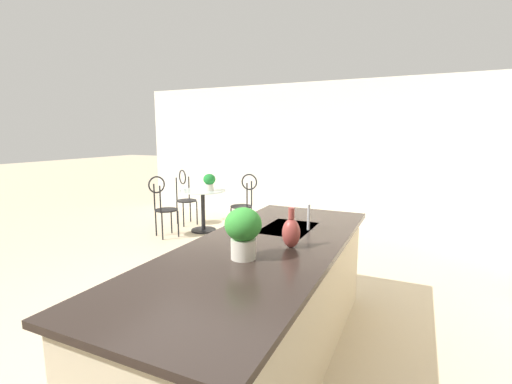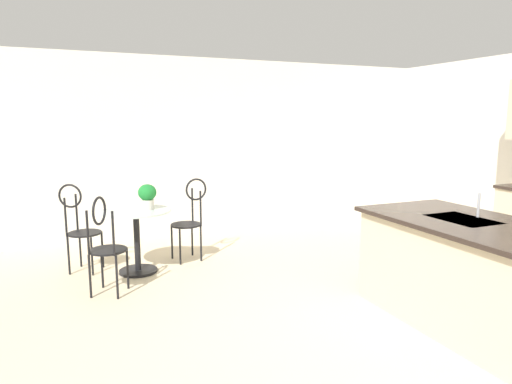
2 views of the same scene
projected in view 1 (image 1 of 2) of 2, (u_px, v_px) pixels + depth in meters
The scene contains 11 objects.
ground_plane at pixel (193, 319), 3.35m from camera, with size 40.00×40.00×0.00m, color beige.
wall_left_window at pixel (317, 153), 6.95m from camera, with size 0.12×7.80×2.70m, color silver.
kitchen_island at pixel (262, 304), 2.65m from camera, with size 2.80×1.06×0.92m.
bistro_table at pixel (203, 207), 6.31m from camera, with size 0.80×0.80×0.74m.
chair_near_window at pixel (163, 204), 5.91m from camera, with size 0.52×0.52×1.04m.
chair_by_island at pixel (185, 194), 6.82m from camera, with size 0.52×0.52×1.04m.
chair_toward_desk at pixel (244, 200), 6.22m from camera, with size 0.43×0.51×1.04m.
sink_faucet at pixel (309, 217), 2.98m from camera, with size 0.02×0.02×0.22m, color #B2B5BA.
potted_plant_on_table at pixel (209, 181), 6.18m from camera, with size 0.21×0.21×0.30m.
potted_plant_counter_near at pixel (243, 230), 2.28m from camera, with size 0.24×0.24×0.34m.
vase_on_counter at pixel (291, 232), 2.52m from camera, with size 0.13×0.13×0.29m.
Camera 1 is at (2.57, 1.85, 1.72)m, focal length 24.95 mm.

